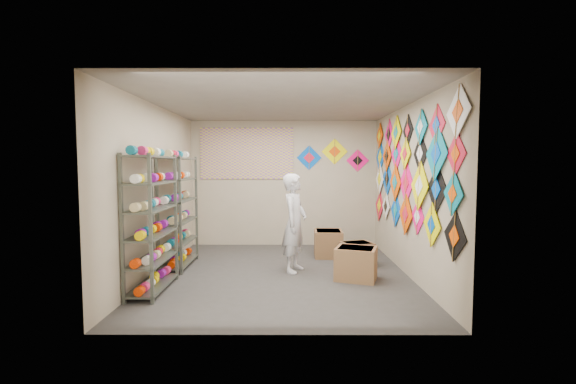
{
  "coord_description": "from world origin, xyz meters",
  "views": [
    {
      "loc": [
        0.12,
        -6.1,
        1.75
      ],
      "look_at": [
        0.1,
        0.3,
        1.3
      ],
      "focal_mm": 24.0,
      "sensor_mm": 36.0,
      "label": 1
    }
  ],
  "objects_px": {
    "shelf_rack_front": "(152,223)",
    "carton_c": "(328,243)",
    "carton_a": "(356,263)",
    "shopkeeper": "(295,223)",
    "carton_b": "(357,254)",
    "shelf_rack_back": "(179,212)"
  },
  "relations": [
    {
      "from": "shopkeeper",
      "to": "carton_a",
      "type": "xyz_separation_m",
      "value": [
        0.93,
        -0.46,
        -0.56
      ]
    },
    {
      "from": "carton_b",
      "to": "shopkeeper",
      "type": "bearing_deg",
      "value": -179.53
    },
    {
      "from": "shopkeeper",
      "to": "carton_c",
      "type": "height_order",
      "value": "shopkeeper"
    },
    {
      "from": "shelf_rack_front",
      "to": "carton_c",
      "type": "xyz_separation_m",
      "value": [
        2.65,
        2.03,
        -0.7
      ]
    },
    {
      "from": "shopkeeper",
      "to": "carton_c",
      "type": "bearing_deg",
      "value": -12.97
    },
    {
      "from": "carton_b",
      "to": "carton_a",
      "type": "bearing_deg",
      "value": -118.32
    },
    {
      "from": "shelf_rack_back",
      "to": "carton_b",
      "type": "xyz_separation_m",
      "value": [
        3.08,
        0.04,
        -0.75
      ]
    },
    {
      "from": "shelf_rack_front",
      "to": "shopkeeper",
      "type": "distance_m",
      "value": 2.23
    },
    {
      "from": "shelf_rack_back",
      "to": "shopkeeper",
      "type": "relative_size",
      "value": 1.18
    },
    {
      "from": "shelf_rack_front",
      "to": "shelf_rack_back",
      "type": "bearing_deg",
      "value": 90.0
    },
    {
      "from": "shopkeeper",
      "to": "carton_a",
      "type": "height_order",
      "value": "shopkeeper"
    },
    {
      "from": "shelf_rack_front",
      "to": "carton_b",
      "type": "height_order",
      "value": "shelf_rack_front"
    },
    {
      "from": "carton_a",
      "to": "carton_b",
      "type": "bearing_deg",
      "value": 97.43
    },
    {
      "from": "carton_a",
      "to": "carton_c",
      "type": "distance_m",
      "value": 1.52
    },
    {
      "from": "shelf_rack_front",
      "to": "carton_a",
      "type": "distance_m",
      "value": 3.05
    },
    {
      "from": "shelf_rack_front",
      "to": "carton_b",
      "type": "relative_size",
      "value": 3.8
    },
    {
      "from": "shopkeeper",
      "to": "carton_a",
      "type": "bearing_deg",
      "value": -96.53
    },
    {
      "from": "carton_c",
      "to": "shelf_rack_front",
      "type": "bearing_deg",
      "value": -140.65
    },
    {
      "from": "carton_b",
      "to": "carton_c",
      "type": "bearing_deg",
      "value": 105.15
    },
    {
      "from": "carton_c",
      "to": "shopkeeper",
      "type": "bearing_deg",
      "value": -120.71
    },
    {
      "from": "carton_a",
      "to": "shopkeeper",
      "type": "bearing_deg",
      "value": 172.51
    },
    {
      "from": "carton_c",
      "to": "carton_a",
      "type": "bearing_deg",
      "value": -77.72
    }
  ]
}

